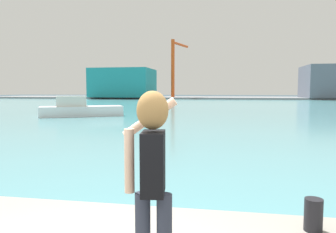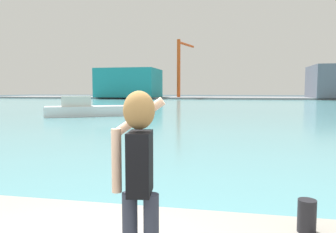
# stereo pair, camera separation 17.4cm
# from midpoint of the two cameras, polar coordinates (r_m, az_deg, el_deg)

# --- Properties ---
(ground_plane) EXTENTS (220.00, 220.00, 0.00)m
(ground_plane) POSITION_cam_midpoint_polar(r_m,az_deg,el_deg) (52.62, 9.76, 2.00)
(ground_plane) COLOR #334751
(harbor_water) EXTENTS (140.00, 100.00, 0.02)m
(harbor_water) POSITION_cam_midpoint_polar(r_m,az_deg,el_deg) (54.62, 9.81, 2.11)
(harbor_water) COLOR #599EA8
(harbor_water) RESTS_ON ground_plane
(far_shore_dock) EXTENTS (140.00, 20.00, 0.47)m
(far_shore_dock) POSITION_cam_midpoint_polar(r_m,az_deg,el_deg) (94.59, 10.40, 3.31)
(far_shore_dock) COLOR gray
(far_shore_dock) RESTS_ON ground_plane
(person_photographer) EXTENTS (0.53, 0.55, 1.74)m
(person_photographer) POSITION_cam_midpoint_polar(r_m,az_deg,el_deg) (2.88, -3.49, -8.91)
(person_photographer) COLOR #2D3342
(person_photographer) RESTS_ON quay_promenade
(harbor_bollard) EXTENTS (0.22, 0.22, 0.41)m
(harbor_bollard) POSITION_cam_midpoint_polar(r_m,az_deg,el_deg) (4.48, 24.63, -15.85)
(harbor_bollard) COLOR black
(harbor_bollard) RESTS_ON quay_promenade
(boat_moored) EXTENTS (7.64, 5.48, 1.88)m
(boat_moored) POSITION_cam_midpoint_polar(r_m,az_deg,el_deg) (30.87, -14.54, 1.31)
(boat_moored) COLOR white
(boat_moored) RESTS_ON harbor_water
(warehouse_left) EXTENTS (16.70, 13.99, 8.08)m
(warehouse_left) POSITION_cam_midpoint_polar(r_m,az_deg,el_deg) (93.86, -6.86, 5.96)
(warehouse_left) COLOR teal
(warehouse_left) RESTS_ON far_shore_dock
(port_crane) EXTENTS (3.72, 10.83, 16.28)m
(port_crane) POSITION_cam_midpoint_polar(r_m,az_deg,el_deg) (92.89, 2.31, 9.63)
(port_crane) COLOR #D84C19
(port_crane) RESTS_ON far_shore_dock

